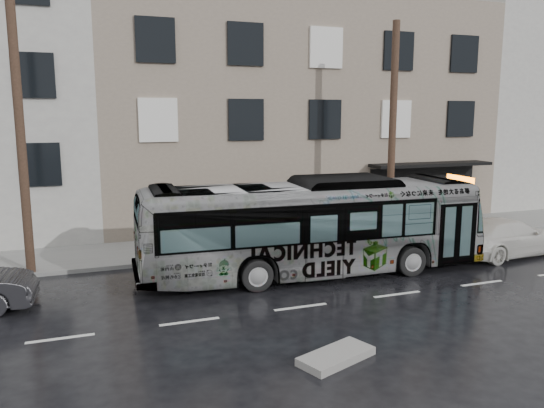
{
  "coord_description": "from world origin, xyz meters",
  "views": [
    {
      "loc": [
        -5.63,
        -15.81,
        5.46
      ],
      "look_at": [
        0.92,
        2.5,
        2.14
      ],
      "focal_mm": 35.0,
      "sensor_mm": 36.0,
      "label": 1
    }
  ],
  "objects_px": {
    "utility_pole_rear": "(21,139)",
    "utility_pole_front": "(392,134)",
    "sign_post": "(411,210)",
    "bus": "(312,227)",
    "white_sedan": "(506,237)"
  },
  "relations": [
    {
      "from": "utility_pole_rear",
      "to": "utility_pole_front",
      "type": "bearing_deg",
      "value": 0.0
    },
    {
      "from": "utility_pole_front",
      "to": "sign_post",
      "type": "bearing_deg",
      "value": 0.0
    },
    {
      "from": "bus",
      "to": "utility_pole_front",
      "type": "bearing_deg",
      "value": -56.34
    },
    {
      "from": "utility_pole_front",
      "to": "utility_pole_rear",
      "type": "relative_size",
      "value": 1.0
    },
    {
      "from": "white_sedan",
      "to": "sign_post",
      "type": "bearing_deg",
      "value": 26.4
    },
    {
      "from": "utility_pole_front",
      "to": "bus",
      "type": "bearing_deg",
      "value": -148.89
    },
    {
      "from": "utility_pole_front",
      "to": "bus",
      "type": "distance_m",
      "value": 6.45
    },
    {
      "from": "utility_pole_front",
      "to": "sign_post",
      "type": "height_order",
      "value": "utility_pole_front"
    },
    {
      "from": "utility_pole_rear",
      "to": "sign_post",
      "type": "bearing_deg",
      "value": 0.0
    },
    {
      "from": "utility_pole_rear",
      "to": "bus",
      "type": "distance_m",
      "value": 10.03
    },
    {
      "from": "utility_pole_rear",
      "to": "sign_post",
      "type": "relative_size",
      "value": 3.75
    },
    {
      "from": "sign_post",
      "to": "white_sedan",
      "type": "bearing_deg",
      "value": -57.2
    },
    {
      "from": "utility_pole_rear",
      "to": "white_sedan",
      "type": "xyz_separation_m",
      "value": [
        17.21,
        -3.28,
        -3.92
      ]
    },
    {
      "from": "utility_pole_front",
      "to": "utility_pole_rear",
      "type": "height_order",
      "value": "same"
    },
    {
      "from": "utility_pole_rear",
      "to": "bus",
      "type": "xyz_separation_m",
      "value": [
        9.1,
        -2.96,
        -2.99
      ]
    }
  ]
}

